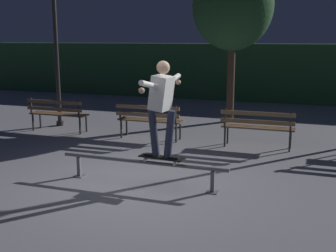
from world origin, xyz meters
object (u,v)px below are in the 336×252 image
grind_rail (142,165)px  park_bench_right_center (258,125)px  skateboard (162,158)px  skateboarder (162,101)px  park_bench_leftmost (57,112)px  park_bench_left_center (149,118)px  tree_behind_benches (233,6)px  lamp_post_left (56,35)px

grind_rail → park_bench_right_center: size_ratio=1.83×
grind_rail → skateboard: (0.35, -0.00, 0.16)m
park_bench_right_center → skateboard: bearing=-110.2°
skateboarder → park_bench_leftmost: (-4.02, 3.04, -0.89)m
grind_rail → park_bench_left_center: bearing=109.9°
grind_rail → park_bench_leftmost: size_ratio=1.83×
skateboarder → park_bench_left_center: 3.48m
tree_behind_benches → lamp_post_left: 4.93m
skateboard → park_bench_leftmost: size_ratio=0.50×
skateboarder → tree_behind_benches: bearing=90.8°
park_bench_left_center → lamp_post_left: (-2.99, 0.73, 1.94)m
park_bench_leftmost → grind_rail: bearing=-39.7°
grind_rail → park_bench_right_center: (1.47, 3.04, 0.21)m
skateboarder → park_bench_left_center: size_ratio=0.97×
skateboarder → park_bench_left_center: bearing=115.5°
grind_rail → park_bench_left_center: 3.24m
lamp_post_left → park_bench_leftmost: bearing=-60.1°
grind_rail → park_bench_right_center: park_bench_right_center is taller
skateboarder → tree_behind_benches: size_ratio=0.34×
skateboard → tree_behind_benches: bearing=90.8°
park_bench_leftmost → tree_behind_benches: (3.94, 2.90, 2.74)m
park_bench_left_center → park_bench_leftmost: bearing=180.0°
skateboarder → skateboard: bearing=174.7°
grind_rail → skateboard: 0.38m
grind_rail → skateboarder: (0.35, -0.00, 1.10)m
lamp_post_left → skateboard: bearing=-40.4°
skateboard → tree_behind_benches: 6.56m
park_bench_leftmost → lamp_post_left: lamp_post_left is taller
skateboard → park_bench_leftmost: (-4.02, 3.04, 0.05)m
grind_rail → lamp_post_left: 5.97m
skateboarder → park_bench_right_center: skateboarder is taller
park_bench_left_center → lamp_post_left: 3.64m
skateboard → park_bench_left_center: bearing=115.4°
tree_behind_benches → lamp_post_left: bearing=-153.5°
park_bench_leftmost → skateboarder: bearing=-37.1°
skateboard → skateboarder: skateboarder is taller
grind_rail → tree_behind_benches: tree_behind_benches is taller
skateboarder → park_bench_left_center: (-1.45, 3.04, -0.89)m
grind_rail → skateboard: size_ratio=3.70×
park_bench_right_center → lamp_post_left: 5.93m
skateboarder → park_bench_left_center: skateboarder is taller
lamp_post_left → grind_rail: bearing=-42.7°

